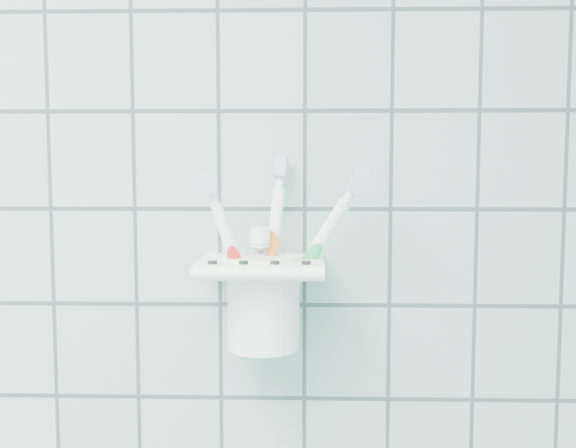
# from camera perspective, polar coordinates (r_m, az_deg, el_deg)

# --- Properties ---
(holder_bracket) EXTENTS (0.13, 0.11, 0.04)m
(holder_bracket) POSITION_cam_1_polar(r_m,az_deg,el_deg) (0.70, -2.36, -3.87)
(holder_bracket) COLOR white
(holder_bracket) RESTS_ON wall_back
(cup) EXTENTS (0.09, 0.09, 0.10)m
(cup) POSITION_cam_1_polar(r_m,az_deg,el_deg) (0.71, -2.18, -6.61)
(cup) COLOR white
(cup) RESTS_ON holder_bracket
(toothbrush_pink) EXTENTS (0.06, 0.02, 0.19)m
(toothbrush_pink) POSITION_cam_1_polar(r_m,az_deg,el_deg) (0.68, -2.30, -2.74)
(toothbrush_pink) COLOR white
(toothbrush_pink) RESTS_ON cup
(toothbrush_blue) EXTENTS (0.03, 0.05, 0.21)m
(toothbrush_blue) POSITION_cam_1_polar(r_m,az_deg,el_deg) (0.68, -2.28, -2.09)
(toothbrush_blue) COLOR white
(toothbrush_blue) RESTS_ON cup
(toothbrush_orange) EXTENTS (0.11, 0.04, 0.21)m
(toothbrush_orange) POSITION_cam_1_polar(r_m,az_deg,el_deg) (0.71, -2.49, -1.30)
(toothbrush_orange) COLOR white
(toothbrush_orange) RESTS_ON cup
(toothpaste_tube) EXTENTS (0.04, 0.04, 0.12)m
(toothpaste_tube) POSITION_cam_1_polar(r_m,az_deg,el_deg) (0.72, -2.61, -4.44)
(toothpaste_tube) COLOR silver
(toothpaste_tube) RESTS_ON cup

